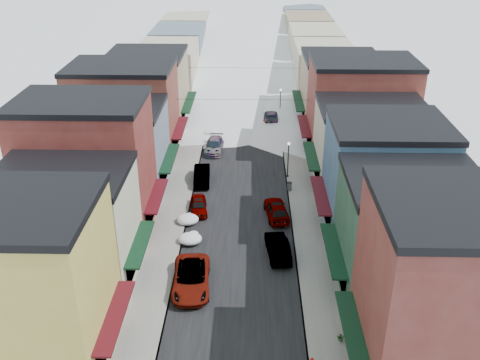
{
  "coord_description": "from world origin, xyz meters",
  "views": [
    {
      "loc": [
        1.14,
        -22.83,
        26.59
      ],
      "look_at": [
        0.0,
        25.74,
        2.31
      ],
      "focal_mm": 40.0,
      "sensor_mm": 36.0,
      "label": 1
    }
  ],
  "objects_px": {
    "car_green_sedan": "(278,247)",
    "car_white_suv": "(191,278)",
    "trash_can": "(289,186)",
    "car_dark_hatch": "(202,175)",
    "car_silver_sedan": "(199,205)",
    "streetlamp_near": "(288,155)"
  },
  "relations": [
    {
      "from": "car_white_suv",
      "to": "car_silver_sedan",
      "type": "distance_m",
      "value": 12.04
    },
    {
      "from": "car_white_suv",
      "to": "car_dark_hatch",
      "type": "distance_m",
      "value": 18.57
    },
    {
      "from": "car_green_sedan",
      "to": "car_white_suv",
      "type": "bearing_deg",
      "value": 26.84
    },
    {
      "from": "trash_can",
      "to": "streetlamp_near",
      "type": "xyz_separation_m",
      "value": [
        0.0,
        3.35,
        2.14
      ]
    },
    {
      "from": "car_white_suv",
      "to": "car_green_sedan",
      "type": "height_order",
      "value": "car_white_suv"
    },
    {
      "from": "car_white_suv",
      "to": "car_silver_sedan",
      "type": "relative_size",
      "value": 1.53
    },
    {
      "from": "car_white_suv",
      "to": "car_dark_hatch",
      "type": "height_order",
      "value": "car_white_suv"
    },
    {
      "from": "car_white_suv",
      "to": "car_green_sedan",
      "type": "bearing_deg",
      "value": 29.83
    },
    {
      "from": "streetlamp_near",
      "to": "car_dark_hatch",
      "type": "bearing_deg",
      "value": -172.04
    },
    {
      "from": "car_white_suv",
      "to": "streetlamp_near",
      "type": "xyz_separation_m",
      "value": [
        8.7,
        19.88,
        1.91
      ]
    },
    {
      "from": "car_silver_sedan",
      "to": "car_green_sedan",
      "type": "relative_size",
      "value": 0.81
    },
    {
      "from": "trash_can",
      "to": "car_white_suv",
      "type": "bearing_deg",
      "value": -117.75
    },
    {
      "from": "car_green_sedan",
      "to": "streetlamp_near",
      "type": "xyz_separation_m",
      "value": [
        1.7,
        15.25,
        1.95
      ]
    },
    {
      "from": "car_dark_hatch",
      "to": "trash_can",
      "type": "relative_size",
      "value": 5.27
    },
    {
      "from": "car_green_sedan",
      "to": "car_silver_sedan",
      "type": "bearing_deg",
      "value": -51.06
    },
    {
      "from": "car_silver_sedan",
      "to": "streetlamp_near",
      "type": "distance_m",
      "value": 12.31
    },
    {
      "from": "trash_can",
      "to": "car_green_sedan",
      "type": "bearing_deg",
      "value": -98.13
    },
    {
      "from": "car_silver_sedan",
      "to": "car_white_suv",
      "type": "bearing_deg",
      "value": -94.57
    },
    {
      "from": "car_white_suv",
      "to": "streetlamp_near",
      "type": "bearing_deg",
      "value": 62.72
    },
    {
      "from": "car_white_suv",
      "to": "car_silver_sedan",
      "type": "xyz_separation_m",
      "value": [
        -0.55,
        12.03,
        -0.17
      ]
    },
    {
      "from": "car_white_suv",
      "to": "streetlamp_near",
      "type": "relative_size",
      "value": 1.49
    },
    {
      "from": "streetlamp_near",
      "to": "car_silver_sedan",
      "type": "bearing_deg",
      "value": -139.68
    }
  ]
}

